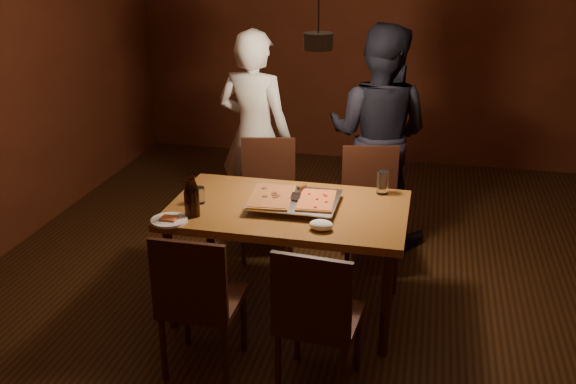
% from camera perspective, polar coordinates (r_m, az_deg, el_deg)
% --- Properties ---
extents(room_shell, '(6.00, 6.00, 6.00)m').
position_cam_1_polar(room_shell, '(4.06, 2.61, 8.34)').
color(room_shell, '#38200F').
rests_on(room_shell, ground).
extents(dining_table, '(1.50, 0.90, 0.75)m').
position_cam_1_polar(dining_table, '(4.09, 0.00, -2.26)').
color(dining_table, '#975C26').
rests_on(dining_table, floor).
extents(chair_far_left, '(0.50, 0.50, 0.49)m').
position_cam_1_polar(chair_far_left, '(4.97, -1.79, 0.52)').
color(chair_far_left, '#38190F').
rests_on(chair_far_left, floor).
extents(chair_far_right, '(0.50, 0.50, 0.49)m').
position_cam_1_polar(chair_far_right, '(4.82, 7.33, -0.38)').
color(chair_far_right, '#38190F').
rests_on(chair_far_right, floor).
extents(chair_near_left, '(0.42, 0.42, 0.49)m').
position_cam_1_polar(chair_near_left, '(3.58, -8.11, -8.82)').
color(chair_near_left, '#38190F').
rests_on(chair_near_left, floor).
extents(chair_near_right, '(0.45, 0.45, 0.49)m').
position_cam_1_polar(chair_near_right, '(3.40, 2.51, -10.36)').
color(chair_near_right, '#38190F').
rests_on(chair_near_right, floor).
extents(pizza_tray, '(0.57, 0.47, 0.05)m').
position_cam_1_polar(pizza_tray, '(4.06, 0.57, -0.93)').
color(pizza_tray, silver).
rests_on(pizza_tray, dining_table).
extents(pizza_meat, '(0.29, 0.43, 0.02)m').
position_cam_1_polar(pizza_meat, '(4.07, -1.47, -0.39)').
color(pizza_meat, maroon).
rests_on(pizza_meat, pizza_tray).
extents(pizza_cheese, '(0.25, 0.37, 0.02)m').
position_cam_1_polar(pizza_cheese, '(4.01, 2.55, -0.71)').
color(pizza_cheese, gold).
rests_on(pizza_cheese, pizza_tray).
extents(spatula, '(0.13, 0.25, 0.04)m').
position_cam_1_polar(spatula, '(4.06, 0.61, -0.35)').
color(spatula, silver).
rests_on(spatula, pizza_tray).
extents(beer_bottle_a, '(0.07, 0.07, 0.25)m').
position_cam_1_polar(beer_bottle_a, '(3.91, -8.76, -0.54)').
color(beer_bottle_a, black).
rests_on(beer_bottle_a, dining_table).
extents(beer_bottle_b, '(0.07, 0.07, 0.26)m').
position_cam_1_polar(beer_bottle_b, '(3.92, -8.40, -0.36)').
color(beer_bottle_b, black).
rests_on(beer_bottle_b, dining_table).
extents(water_glass_left, '(0.07, 0.07, 0.11)m').
position_cam_1_polar(water_glass_left, '(4.13, -7.88, -0.29)').
color(water_glass_left, silver).
rests_on(water_glass_left, dining_table).
extents(water_glass_right, '(0.08, 0.08, 0.16)m').
position_cam_1_polar(water_glass_right, '(4.28, 8.41, 0.82)').
color(water_glass_right, silver).
rests_on(water_glass_right, dining_table).
extents(plate_slice, '(0.22, 0.22, 0.03)m').
position_cam_1_polar(plate_slice, '(3.91, -10.52, -2.47)').
color(plate_slice, white).
rests_on(plate_slice, dining_table).
extents(napkin, '(0.14, 0.11, 0.06)m').
position_cam_1_polar(napkin, '(3.74, 2.97, -2.96)').
color(napkin, white).
rests_on(napkin, dining_table).
extents(diner_white, '(0.68, 0.51, 1.70)m').
position_cam_1_polar(diner_white, '(5.18, -2.98, 5.04)').
color(diner_white, silver).
rests_on(diner_white, floor).
extents(diner_dark, '(0.97, 0.83, 1.75)m').
position_cam_1_polar(diner_dark, '(5.15, 8.03, 5.04)').
color(diner_dark, black).
rests_on(diner_dark, floor).
extents(pendant_lamp, '(0.18, 0.18, 1.10)m').
position_cam_1_polar(pendant_lamp, '(3.99, 2.70, 13.39)').
color(pendant_lamp, black).
rests_on(pendant_lamp, ceiling).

